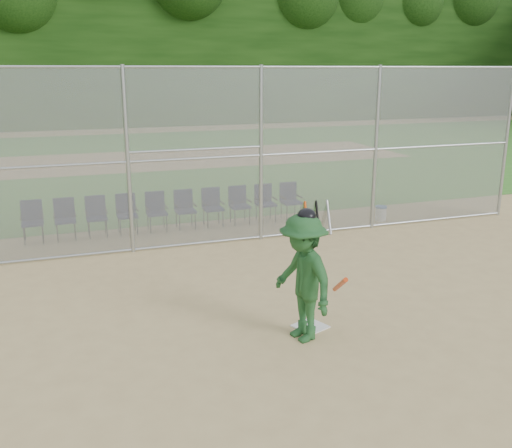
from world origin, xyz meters
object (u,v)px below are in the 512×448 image
object	(u,v)px
chair_0	(32,222)
batter_at_plate	(303,277)
home_plate	(310,326)
water_cooler	(381,213)

from	to	relation	value
chair_0	batter_at_plate	bearing A→B (deg)	-59.29
home_plate	batter_at_plate	bearing A→B (deg)	-133.31
batter_at_plate	water_cooler	distance (m)	7.42
water_cooler	chair_0	size ratio (longest dim) A/B	0.40
home_plate	chair_0	distance (m)	7.55
batter_at_plate	water_cooler	xyz separation A→B (m)	(4.78, 5.63, -0.78)
batter_at_plate	chair_0	distance (m)	7.66
chair_0	home_plate	bearing A→B (deg)	-56.29
water_cooler	home_plate	bearing A→B (deg)	-130.19
water_cooler	chair_0	bearing A→B (deg)	173.79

